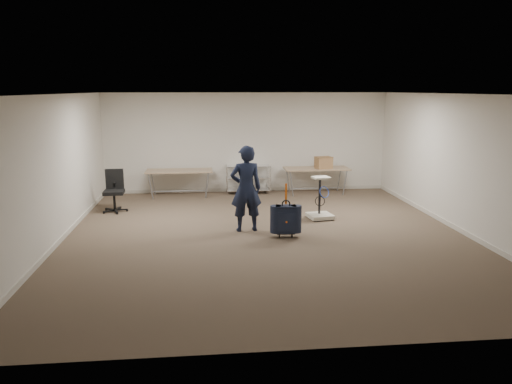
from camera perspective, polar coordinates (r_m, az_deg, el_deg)
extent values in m
plane|color=#483A2C|center=(10.08, 1.18, -4.99)|extent=(9.00, 9.00, 0.00)
plane|color=silver|center=(14.21, -1.04, 5.66)|extent=(8.00, 0.00, 8.00)
plane|color=silver|center=(5.43, 7.13, -4.37)|extent=(8.00, 0.00, 8.00)
plane|color=silver|center=(10.09, -21.96, 2.33)|extent=(0.00, 9.00, 9.00)
plane|color=silver|center=(11.01, 22.39, 3.01)|extent=(0.00, 9.00, 9.00)
plane|color=white|center=(9.66, 1.26, 11.13)|extent=(8.00, 8.00, 0.00)
cube|color=beige|center=(14.41, -1.02, 0.31)|extent=(8.00, 0.02, 0.10)
cube|color=beige|center=(10.38, -21.34, -5.04)|extent=(0.02, 9.00, 0.10)
cube|color=beige|center=(11.26, 21.81, -3.79)|extent=(0.02, 9.00, 0.10)
cube|color=#9D8060|center=(13.72, -8.77, 2.41)|extent=(1.80, 0.75, 0.03)
cylinder|color=gray|center=(13.82, -8.70, 0.11)|extent=(1.50, 0.02, 0.02)
cylinder|color=gray|center=(13.55, -11.95, 0.61)|extent=(0.13, 0.04, 0.69)
cylinder|color=gray|center=(13.47, -5.59, 0.75)|extent=(0.13, 0.04, 0.69)
cylinder|color=gray|center=(14.14, -11.70, 1.07)|extent=(0.13, 0.04, 0.69)
cylinder|color=gray|center=(14.06, -5.61, 1.21)|extent=(0.13, 0.04, 0.69)
cube|color=#9D8060|center=(14.05, 6.91, 2.68)|extent=(1.80, 0.75, 0.03)
cylinder|color=gray|center=(14.15, 6.86, 0.43)|extent=(1.50, 0.02, 0.02)
cylinder|color=gray|center=(13.68, 4.09, 0.94)|extent=(0.13, 0.04, 0.69)
cylinder|color=gray|center=(14.01, 10.14, 1.04)|extent=(0.13, 0.04, 0.69)
cylinder|color=gray|center=(14.26, 3.67, 1.38)|extent=(0.13, 0.04, 0.69)
cylinder|color=gray|center=(14.58, 9.49, 1.48)|extent=(0.13, 0.04, 0.69)
cylinder|color=silver|center=(13.80, -3.32, 1.26)|extent=(0.02, 0.02, 0.80)
cylinder|color=silver|center=(13.90, 1.62, 1.36)|extent=(0.02, 0.02, 0.80)
cylinder|color=silver|center=(14.24, -3.41, 1.59)|extent=(0.02, 0.02, 0.80)
cylinder|color=silver|center=(14.34, 1.39, 1.68)|extent=(0.02, 0.02, 0.80)
cube|color=silver|center=(14.11, -0.92, 0.28)|extent=(1.20, 0.45, 0.02)
cube|color=silver|center=(14.05, -0.92, 1.68)|extent=(1.20, 0.45, 0.02)
cube|color=silver|center=(13.99, -0.93, 3.01)|extent=(1.20, 0.45, 0.01)
imported|color=black|center=(10.21, -1.15, 0.38)|extent=(0.69, 0.49, 1.78)
cube|color=black|center=(9.87, 3.43, -3.10)|extent=(0.41, 0.25, 0.54)
cube|color=black|center=(9.97, 3.39, -4.67)|extent=(0.37, 0.18, 0.03)
cylinder|color=black|center=(9.95, 2.68, -5.00)|extent=(0.03, 0.07, 0.07)
cylinder|color=black|center=(9.98, 4.12, -4.98)|extent=(0.03, 0.07, 0.07)
torus|color=black|center=(9.80, 3.45, -1.38)|extent=(0.17, 0.04, 0.17)
cube|color=#FF660D|center=(9.78, 3.45, -0.22)|extent=(0.04, 0.01, 0.42)
cylinder|color=black|center=(12.46, -15.82, -1.97)|extent=(0.61, 0.61, 0.09)
cylinder|color=black|center=(12.42, -15.88, -1.04)|extent=(0.06, 0.06, 0.41)
cube|color=black|center=(12.37, -15.93, -0.03)|extent=(0.48, 0.48, 0.08)
cube|color=black|center=(12.54, -15.86, 1.45)|extent=(0.43, 0.07, 0.49)
cube|color=beige|center=(11.45, 7.32, -2.72)|extent=(0.60, 0.60, 0.08)
cylinder|color=black|center=(11.21, 6.51, -3.23)|extent=(0.06, 0.06, 0.04)
cylinder|color=black|center=(11.39, 7.32, -0.40)|extent=(0.05, 0.05, 0.84)
cube|color=beige|center=(11.26, 7.44, 1.63)|extent=(0.41, 0.37, 0.04)
torus|color=blue|center=(11.25, 7.75, -0.02)|extent=(0.28, 0.15, 0.26)
cube|color=#9D7649|center=(13.98, 7.73, 3.35)|extent=(0.49, 0.41, 0.32)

